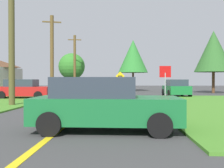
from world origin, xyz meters
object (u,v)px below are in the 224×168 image
utility_pole_far (75,63)px  oak_tree_right (213,51)px  utility_pole_near (12,40)px  pine_tree_center (72,66)px  utility_pole_mid (52,55)px  car_on_crossroad (176,88)px  oak_tree_left (133,56)px  car_behind_on_main_road (104,104)px  direction_sign (120,81)px  parked_car_near_building (23,89)px  stop_sign (165,77)px

utility_pole_far → oak_tree_right: 17.87m
utility_pole_near → pine_tree_center: size_ratio=1.36×
utility_pole_mid → car_on_crossroad: bearing=-0.4°
oak_tree_left → utility_pole_mid: bearing=-122.9°
car_behind_on_main_road → utility_pole_far: bearing=103.3°
utility_pole_mid → oak_tree_left: bearing=57.1°
car_behind_on_main_road → direction_sign: 18.07m
car_behind_on_main_road → utility_pole_mid: utility_pole_mid is taller
utility_pole_mid → pine_tree_center: utility_pole_mid is taller
utility_pole_near → parked_car_near_building: bearing=105.2°
car_on_crossroad → utility_pole_far: 15.61m
stop_sign → utility_pole_near: 9.81m
utility_pole_near → utility_pole_mid: size_ratio=0.98×
stop_sign → parked_car_near_building: 11.86m
direction_sign → oak_tree_left: oak_tree_left is taller
utility_pole_mid → parked_car_near_building: bearing=-109.7°
car_on_crossroad → pine_tree_center: (-12.81, 14.11, 2.86)m
utility_pole_near → oak_tree_left: size_ratio=1.03×
utility_pole_near → oak_tree_left: 24.37m
utility_pole_far → oak_tree_left: size_ratio=1.03×
stop_sign → utility_pole_near: bearing=10.4°
car_behind_on_main_road → oak_tree_right: oak_tree_right is taller
car_behind_on_main_road → parked_car_near_building: bearing=120.8°
parked_car_near_building → car_on_crossroad: 13.89m
stop_sign → oak_tree_left: oak_tree_left is taller
direction_sign → utility_pole_near: bearing=-120.8°
car_on_crossroad → utility_pole_far: (-11.59, 9.97, 3.11)m
parked_car_near_building → oak_tree_left: bearing=60.7°
parked_car_near_building → utility_pole_near: (1.64, -6.07, 3.14)m
utility_pole_far → oak_tree_right: (17.65, -2.57, 1.19)m
car_on_crossroad → oak_tree_right: bearing=-41.8°
stop_sign → car_on_crossroad: stop_sign is taller
parked_car_near_building → car_on_crossroad: (13.38, 3.74, -0.00)m
utility_pole_near → oak_tree_left: (8.16, 22.94, 1.13)m
parked_car_near_building → oak_tree_left: 19.97m
utility_pole_mid → utility_pole_far: (0.42, 9.89, -0.09)m
stop_sign → pine_tree_center: 24.53m
utility_pole_near → utility_pole_far: bearing=89.6°
utility_pole_mid → oak_tree_right: utility_pole_mid is taller
stop_sign → oak_tree_right: (8.40, 15.39, 3.37)m
utility_pole_mid → oak_tree_right: 19.52m
car_behind_on_main_road → utility_pole_far: utility_pole_far is taller
parked_car_near_building → utility_pole_near: bearing=-74.0°
utility_pole_far → pine_tree_center: 4.32m
parked_car_near_building → utility_pole_near: 7.03m
utility_pole_mid → direction_sign: bearing=6.9°
oak_tree_left → pine_tree_center: 9.39m
car_behind_on_main_road → direction_sign: size_ratio=1.82×
oak_tree_left → oak_tree_right: (9.63, -5.73, 0.04)m
direction_sign → oak_tree_left: 12.88m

